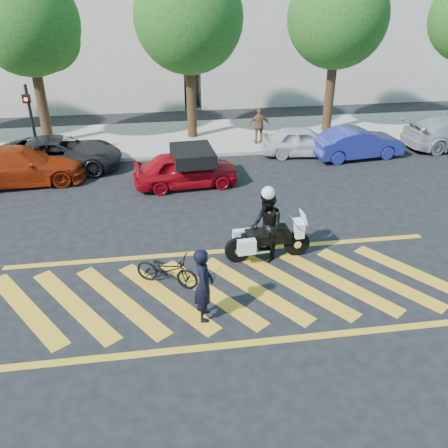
{
  "coord_description": "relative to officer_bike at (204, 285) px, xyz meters",
  "views": [
    {
      "loc": [
        -1.64,
        -9.48,
        7.14
      ],
      "look_at": [
        -0.03,
        1.59,
        1.05
      ],
      "focal_mm": 38.0,
      "sensor_mm": 36.0,
      "label": 1
    }
  ],
  "objects": [
    {
      "name": "sidewalk",
      "position": [
        0.85,
        12.89,
        -0.83
      ],
      "size": [
        60.0,
        5.0,
        0.15
      ],
      "primitive_type": "cube",
      "color": "#9E998E",
      "rests_on": "ground"
    },
    {
      "name": "bicycle",
      "position": [
        -0.79,
        1.42,
        -0.47
      ],
      "size": [
        1.77,
        1.29,
        0.88
      ],
      "primitive_type": "imported",
      "rotation": [
        0.0,
        0.0,
        1.1
      ],
      "color": "black",
      "rests_on": "ground"
    },
    {
      "name": "officer_moto",
      "position": [
        1.95,
        2.27,
        0.09
      ],
      "size": [
        0.81,
        1.02,
        2.0
      ],
      "primitive_type": "imported",
      "rotation": [
        0.0,
        0.0,
        -1.51
      ],
      "color": "black",
      "rests_on": "ground"
    },
    {
      "name": "tree_center",
      "position": [
        0.98,
        12.95,
        4.19
      ],
      "size": [
        4.6,
        4.6,
        7.56
      ],
      "color": "black",
      "rests_on": "ground"
    },
    {
      "name": "red_convertible",
      "position": [
        0.16,
        7.55,
        -0.27
      ],
      "size": [
        3.88,
        1.81,
        1.29
      ],
      "primitive_type": "imported",
      "rotation": [
        0.0,
        0.0,
        1.65
      ],
      "color": "#9A0710",
      "rests_on": "ground"
    },
    {
      "name": "police_motorcycle",
      "position": [
        1.97,
        2.27,
        -0.33
      ],
      "size": [
        2.41,
        0.79,
        1.06
      ],
      "rotation": [
        0.0,
        0.0,
        0.06
      ],
      "color": "black",
      "rests_on": "ground"
    },
    {
      "name": "crosswalk",
      "position": [
        0.81,
        0.89,
        -0.9
      ],
      "size": [
        12.33,
        4.0,
        0.01
      ],
      "color": "gold",
      "rests_on": "ground"
    },
    {
      "name": "tree_right",
      "position": [
        7.48,
        12.95,
        4.14
      ],
      "size": [
        4.4,
        4.4,
        7.41
      ],
      "color": "black",
      "rests_on": "ground"
    },
    {
      "name": "parked_left",
      "position": [
        -5.9,
        8.69,
        -0.22
      ],
      "size": [
        4.86,
        2.31,
        1.37
      ],
      "primitive_type": "imported",
      "rotation": [
        0.0,
        0.0,
        1.66
      ],
      "color": "maroon",
      "rests_on": "ground"
    },
    {
      "name": "building_left",
      "position": [
        -7.15,
        21.89,
        4.09
      ],
      "size": [
        16.0,
        8.0,
        10.0
      ],
      "primitive_type": "cube",
      "color": "beige",
      "rests_on": "ground"
    },
    {
      "name": "officer_bike",
      "position": [
        0.0,
        0.0,
        0.0
      ],
      "size": [
        0.48,
        0.69,
        1.82
      ],
      "primitive_type": "imported",
      "rotation": [
        0.0,
        0.0,
        1.51
      ],
      "color": "black",
      "rests_on": "ground"
    },
    {
      "name": "ground",
      "position": [
        0.85,
        0.89,
        -0.91
      ],
      "size": [
        90.0,
        90.0,
        0.0
      ],
      "primitive_type": "plane",
      "color": "black",
      "rests_on": "ground"
    },
    {
      "name": "parked_mid_right",
      "position": [
        5.35,
        10.09,
        -0.3
      ],
      "size": [
        3.73,
        1.88,
        1.22
      ],
      "primitive_type": "imported",
      "rotation": [
        0.0,
        0.0,
        1.44
      ],
      "color": "silver",
      "rests_on": "ground"
    },
    {
      "name": "tree_left",
      "position": [
        -5.52,
        12.95,
        4.09
      ],
      "size": [
        4.2,
        4.2,
        7.26
      ],
      "color": "black",
      "rests_on": "ground"
    },
    {
      "name": "pedestrian_right",
      "position": [
        3.7,
        11.43,
        0.05
      ],
      "size": [
        0.96,
        0.43,
        1.62
      ],
      "primitive_type": "imported",
      "rotation": [
        0.0,
        0.0,
        3.11
      ],
      "color": "brown",
      "rests_on": "sidewalk"
    },
    {
      "name": "parked_mid_left",
      "position": [
        -4.65,
        9.8,
        -0.24
      ],
      "size": [
        4.79,
        2.23,
        1.33
      ],
      "primitive_type": "imported",
      "rotation": [
        0.0,
        0.0,
        1.56
      ],
      "color": "black",
      "rests_on": "ground"
    },
    {
      "name": "parked_right",
      "position": [
        7.49,
        9.45,
        -0.28
      ],
      "size": [
        3.97,
        1.79,
        1.26
      ],
      "primitive_type": "imported",
      "rotation": [
        0.0,
        0.0,
        1.69
      ],
      "color": "navy",
      "rests_on": "ground"
    },
    {
      "name": "signal_pole",
      "position": [
        -5.65,
        10.62,
        1.01
      ],
      "size": [
        0.28,
        0.43,
        3.2
      ],
      "color": "black",
      "rests_on": "ground"
    }
  ]
}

